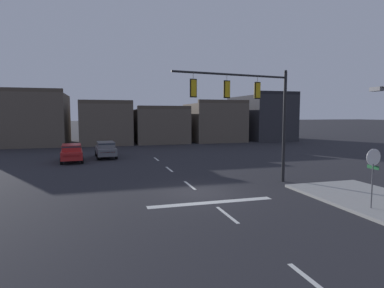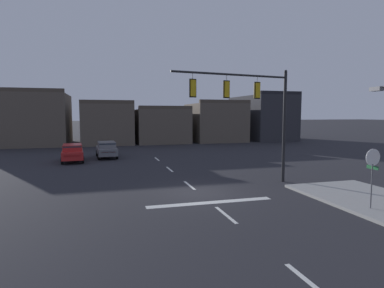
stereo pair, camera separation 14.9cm
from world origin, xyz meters
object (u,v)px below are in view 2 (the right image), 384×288
at_px(stop_sign, 373,164).
at_px(car_lot_nearside, 107,149).
at_px(signal_mast_near_side, 252,103).
at_px(car_lot_middle, 73,152).

height_order(stop_sign, car_lot_nearside, stop_sign).
height_order(signal_mast_near_side, car_lot_nearside, signal_mast_near_side).
relative_size(stop_sign, car_lot_middle, 0.62).
distance_m(stop_sign, car_lot_nearside, 24.41).
relative_size(signal_mast_near_side, car_lot_nearside, 1.70).
xyz_separation_m(signal_mast_near_side, car_lot_middle, (-11.41, 13.32, -4.16)).
height_order(stop_sign, car_lot_middle, stop_sign).
xyz_separation_m(stop_sign, car_lot_nearside, (-11.10, 21.70, -1.29)).
distance_m(stop_sign, car_lot_middle, 24.32).
xyz_separation_m(signal_mast_near_side, car_lot_nearside, (-8.36, 15.28, -4.16)).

